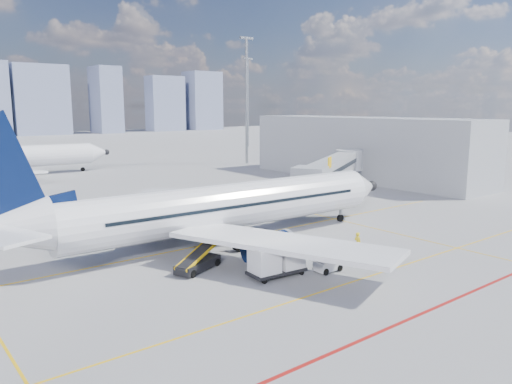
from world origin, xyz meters
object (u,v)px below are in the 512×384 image
main_aircraft (214,209)px  baggage_tug (327,263)px  belt_loader (199,262)px  cargo_dolly (277,259)px  ramp_worker (358,243)px

main_aircraft → baggage_tug: (2.57, -10.71, -2.57)m
main_aircraft → belt_loader: size_ratio=7.14×
main_aircraft → belt_loader: (-4.41, -4.60, -2.62)m
cargo_dolly → ramp_worker: bearing=3.9°
baggage_tug → ramp_worker: (5.09, 1.46, 0.26)m
main_aircraft → baggage_tug: 11.31m
main_aircraft → belt_loader: 6.89m
cargo_dolly → ramp_worker: (8.52, -0.07, -0.32)m
cargo_dolly → baggage_tug: bearing=-19.7°
baggage_tug → ramp_worker: bearing=16.6°
main_aircraft → belt_loader: main_aircraft is taller
belt_loader → ramp_worker: belt_loader is taller
baggage_tug → cargo_dolly: (-3.43, 1.54, 0.59)m
baggage_tug → ramp_worker: 5.30m
main_aircraft → cargo_dolly: 9.42m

